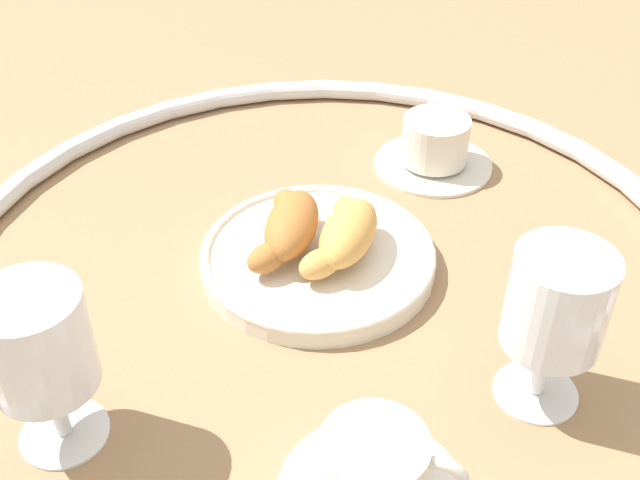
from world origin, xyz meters
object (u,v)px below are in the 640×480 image
(pastry_plate, at_px, (320,255))
(croissant_small, at_px, (289,226))
(coffee_cup_near, at_px, (375,474))
(juice_glass_left, at_px, (38,347))
(coffee_cup_far, at_px, (434,146))
(croissant_large, at_px, (345,234))
(juice_glass_right, at_px, (557,306))

(pastry_plate, xyz_separation_m, croissant_small, (-0.01, 0.03, 0.03))
(pastry_plate, relative_size, coffee_cup_near, 1.67)
(juice_glass_left, bearing_deg, coffee_cup_far, -6.16)
(coffee_cup_near, relative_size, juice_glass_left, 0.97)
(coffee_cup_far, height_order, juice_glass_left, juice_glass_left)
(coffee_cup_far, bearing_deg, croissant_small, 171.40)
(croissant_large, height_order, coffee_cup_far, croissant_large)
(juice_glass_right, bearing_deg, croissant_large, 77.31)
(coffee_cup_near, relative_size, juice_glass_right, 0.97)
(pastry_plate, distance_m, coffee_cup_near, 0.26)
(pastry_plate, xyz_separation_m, croissant_large, (0.01, -0.02, 0.03))
(croissant_small, height_order, coffee_cup_near, croissant_small)
(coffee_cup_near, xyz_separation_m, juice_glass_right, (0.16, -0.06, 0.07))
(coffee_cup_far, height_order, juice_glass_right, juice_glass_right)
(juice_glass_left, height_order, juice_glass_right, same)
(coffee_cup_far, bearing_deg, juice_glass_right, -138.90)
(juice_glass_right, bearing_deg, juice_glass_left, 130.25)
(croissant_large, relative_size, coffee_cup_far, 0.98)
(croissant_large, relative_size, juice_glass_right, 0.95)
(pastry_plate, bearing_deg, coffee_cup_near, -137.86)
(croissant_small, distance_m, juice_glass_left, 0.27)
(coffee_cup_near, xyz_separation_m, coffee_cup_far, (0.42, 0.17, 0.00))
(croissant_large, xyz_separation_m, juice_glass_right, (-0.05, -0.21, 0.05))
(croissant_large, distance_m, juice_glass_left, 0.30)
(juice_glass_left, relative_size, juice_glass_right, 1.00)
(juice_glass_left, bearing_deg, croissant_large, -13.71)
(croissant_small, xyz_separation_m, coffee_cup_near, (-0.18, -0.21, -0.02))
(croissant_large, relative_size, coffee_cup_near, 0.98)
(croissant_large, relative_size, croissant_small, 1.05)
(juice_glass_left, bearing_deg, juice_glass_right, -49.75)
(pastry_plate, height_order, coffee_cup_near, coffee_cup_near)
(croissant_small, relative_size, juice_glass_left, 0.90)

